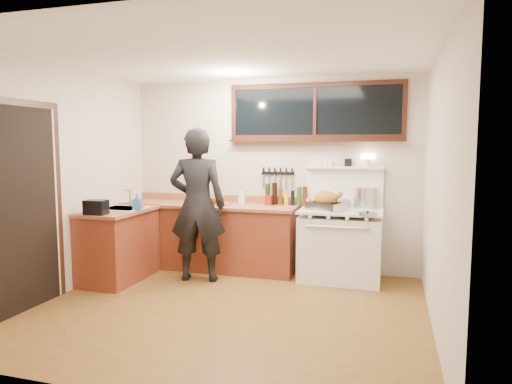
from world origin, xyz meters
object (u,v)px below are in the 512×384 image
(roast_turkey, at_px, (326,202))
(man, at_px, (197,205))
(vintage_stove, at_px, (341,243))
(cutting_board, at_px, (216,201))

(roast_turkey, bearing_deg, man, -165.03)
(vintage_stove, bearing_deg, roast_turkey, -148.61)
(cutting_board, bearing_deg, vintage_stove, 0.70)
(man, relative_size, roast_turkey, 3.76)
(man, height_order, roast_turkey, man)
(roast_turkey, bearing_deg, cutting_board, 176.69)
(vintage_stove, height_order, cutting_board, vintage_stove)
(man, height_order, cutting_board, man)
(cutting_board, xyz_separation_m, roast_turkey, (1.51, -0.09, 0.05))
(vintage_stove, relative_size, roast_turkey, 3.10)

